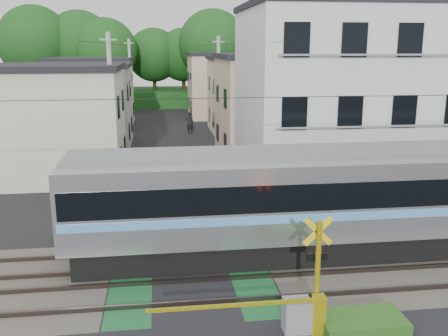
{
  "coord_description": "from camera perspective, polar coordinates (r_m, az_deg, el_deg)",
  "views": [
    {
      "loc": [
        -0.9,
        -14.88,
        7.2
      ],
      "look_at": [
        1.74,
        5.0,
        2.34
      ],
      "focal_mm": 40.0,
      "sensor_mm": 36.0,
      "label": 1
    }
  ],
  "objects": [
    {
      "name": "crossing_signal_far",
      "position": [
        19.71,
        -12.11,
        -5.9
      ],
      "size": [
        4.74,
        0.65,
        3.09
      ],
      "color": "yellow",
      "rests_on": "ground"
    },
    {
      "name": "utility_poles",
      "position": [
        38.02,
        -7.87,
        8.8
      ],
      "size": [
        7.9,
        42.0,
        8.0
      ],
      "color": "#A5A5A0",
      "rests_on": "ground"
    },
    {
      "name": "catenary",
      "position": [
        16.8,
        16.87,
        1.0
      ],
      "size": [
        60.0,
        5.04,
        7.0
      ],
      "color": "#2D2D33",
      "rests_on": "ground"
    },
    {
      "name": "ground",
      "position": [
        16.55,
        -3.79,
        -12.17
      ],
      "size": [
        120.0,
        120.0,
        0.0
      ],
      "primitive_type": "plane",
      "color": "black"
    },
    {
      "name": "track_bed",
      "position": [
        16.54,
        -3.79,
        -12.06
      ],
      "size": [
        120.0,
        120.0,
        0.14
      ],
      "color": "#47423A",
      "rests_on": "ground"
    },
    {
      "name": "crossing_signal_near",
      "position": [
        13.43,
        8.78,
        -15.43
      ],
      "size": [
        4.74,
        0.65,
        3.09
      ],
      "color": "yellow",
      "rests_on": "ground"
    },
    {
      "name": "pedestrian",
      "position": [
        42.86,
        -3.92,
        5.2
      ],
      "size": [
        0.8,
        0.65,
        1.88
      ],
      "primitive_type": "imported",
      "rotation": [
        0.0,
        0.0,
        3.48
      ],
      "color": "black",
      "rests_on": "ground"
    },
    {
      "name": "tree_hill",
      "position": [
        62.7,
        -7.81,
        12.36
      ],
      "size": [
        40.0,
        13.27,
        11.97
      ],
      "color": "#1A4B19",
      "rests_on": "ground"
    },
    {
      "name": "houses_row",
      "position": [
        41.01,
        -5.99,
        8.02
      ],
      "size": [
        22.07,
        31.35,
        6.8
      ],
      "color": "beige",
      "rests_on": "ground"
    },
    {
      "name": "commuter_train",
      "position": [
        17.9,
        12.05,
        -3.53
      ],
      "size": [
        18.31,
        2.89,
        3.8
      ],
      "color": "black",
      "rests_on": "ground"
    },
    {
      "name": "apartment_block",
      "position": [
        26.25,
        13.58,
        7.69
      ],
      "size": [
        10.2,
        8.36,
        9.3
      ],
      "color": "silver",
      "rests_on": "ground"
    },
    {
      "name": "weed_patches",
      "position": [
        16.58,
        2.41,
        -11.4
      ],
      "size": [
        10.25,
        8.8,
        0.4
      ],
      "color": "#2D5E1E",
      "rests_on": "ground"
    }
  ]
}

